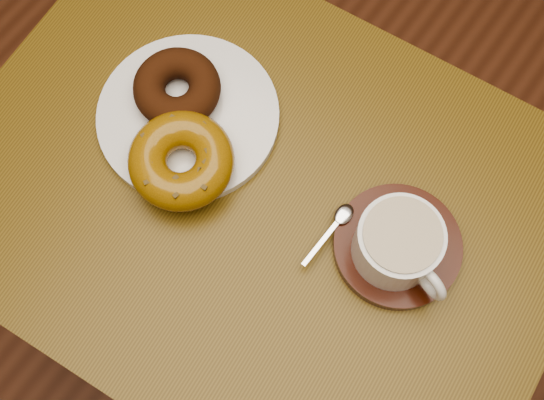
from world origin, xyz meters
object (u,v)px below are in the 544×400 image
Objects in this scene: donut_plate at (188,116)px; coffee_cup at (399,244)px; cafe_table at (260,224)px; saucer at (397,246)px.

coffee_cup is (0.31, 0.00, 0.04)m from donut_plate.
cafe_table is 5.36× the size of saucer.
saucer reaches higher than donut_plate.
saucer is 1.20× the size of coffee_cup.
saucer is at bearing 110.42° from coffee_cup.
coffee_cup reaches higher than cafe_table.
donut_plate is at bearing -177.84° from saucer.
cafe_table is 0.22m from saucer.
cafe_table is at bearing -150.74° from coffee_cup.
donut_plate is 0.31m from saucer.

